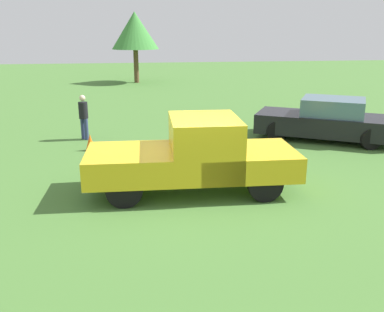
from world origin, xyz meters
name	(u,v)px	position (x,y,z in m)	size (l,w,h in m)	color
ground_plane	(197,193)	(0.00, 0.00, 0.00)	(80.00, 80.00, 0.00)	#477533
pickup_truck	(197,154)	(0.02, 0.15, 0.96)	(5.09, 2.07, 1.83)	black
sedan_near	(326,120)	(5.31, 4.45, 0.71)	(5.02, 3.91, 1.50)	black
person_bystander	(84,115)	(-3.24, 5.66, 0.90)	(0.45, 0.45, 1.60)	navy
tree_far_center	(135,31)	(-1.19, 21.93, 3.64)	(3.33, 3.33, 4.94)	brown
traffic_cone	(90,142)	(-2.92, 4.16, 0.28)	(0.32, 0.32, 0.55)	orange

